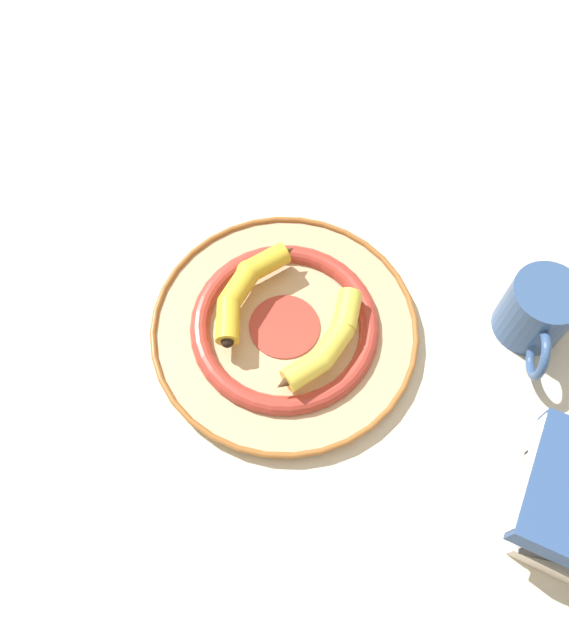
# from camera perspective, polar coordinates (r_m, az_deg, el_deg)

# --- Properties ---
(ground_plane) EXTENTS (2.80, 2.80, 0.00)m
(ground_plane) POSITION_cam_1_polar(r_m,az_deg,el_deg) (0.83, -1.42, -3.67)
(ground_plane) COLOR beige
(decorative_bowl) EXTENTS (0.36, 0.36, 0.03)m
(decorative_bowl) POSITION_cam_1_polar(r_m,az_deg,el_deg) (0.84, -0.00, -0.66)
(decorative_bowl) COLOR tan
(decorative_bowl) RESTS_ON ground_plane
(banana_a) EXTENTS (0.15, 0.12, 0.03)m
(banana_a) POSITION_cam_1_polar(r_m,az_deg,el_deg) (0.79, 3.94, -2.15)
(banana_a) COLOR yellow
(banana_a) RESTS_ON decorative_bowl
(banana_b) EXTENTS (0.14, 0.13, 0.03)m
(banana_b) POSITION_cam_1_polar(r_m,az_deg,el_deg) (0.83, -3.52, 2.98)
(banana_b) COLOR gold
(banana_b) RESTS_ON decorative_bowl
(coffee_mug) EXTENTS (0.09, 0.14, 0.09)m
(coffee_mug) POSITION_cam_1_polar(r_m,az_deg,el_deg) (0.87, 22.13, 0.70)
(coffee_mug) COLOR #335184
(coffee_mug) RESTS_ON ground_plane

